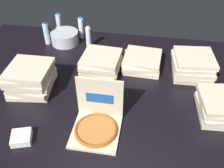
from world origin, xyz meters
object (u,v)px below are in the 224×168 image
(pizza_stack_right_mid, at_px, (222,107))
(water_bottle_1, at_px, (89,38))
(water_bottle_2, at_px, (59,24))
(napkin_pile, at_px, (21,137))
(pizza_stack_left_far, at_px, (142,62))
(pizza_stack_right_far, at_px, (30,78))
(pizza_stack_center_far, at_px, (193,66))
(water_bottle_3, at_px, (46,34))
(ice_bucket, at_px, (65,38))
(water_bottle_0, at_px, (81,28))
(open_pizza_box, at_px, (97,122))
(pizza_stack_left_mid, at_px, (101,63))

(pizza_stack_right_mid, relative_size, water_bottle_1, 1.59)
(water_bottle_2, xyz_separation_m, napkin_pile, (0.24, -1.55, -0.09))
(pizza_stack_right_mid, height_order, pizza_stack_left_far, pizza_stack_right_mid)
(pizza_stack_left_far, distance_m, water_bottle_1, 0.65)
(pizza_stack_right_far, distance_m, pizza_stack_center_far, 1.46)
(pizza_stack_right_far, relative_size, water_bottle_2, 1.60)
(water_bottle_1, bearing_deg, water_bottle_3, 178.78)
(pizza_stack_left_far, xyz_separation_m, water_bottle_1, (-0.59, 0.26, 0.06))
(water_bottle_3, bearing_deg, pizza_stack_center_far, -11.79)
(pizza_stack_right_far, bearing_deg, ice_bucket, 87.09)
(pizza_stack_center_far, relative_size, water_bottle_1, 1.57)
(water_bottle_0, height_order, napkin_pile, water_bottle_0)
(open_pizza_box, height_order, water_bottle_1, open_pizza_box)
(pizza_stack_center_far, bearing_deg, water_bottle_2, 158.98)
(ice_bucket, distance_m, water_bottle_2, 0.25)
(open_pizza_box, relative_size, water_bottle_3, 1.47)
(ice_bucket, relative_size, water_bottle_3, 1.21)
(water_bottle_2, distance_m, napkin_pile, 1.57)
(pizza_stack_left_far, height_order, water_bottle_1, water_bottle_1)
(pizza_stack_right_mid, height_order, ice_bucket, pizza_stack_right_mid)
(water_bottle_3, bearing_deg, pizza_stack_left_mid, -29.22)
(pizza_stack_right_mid, xyz_separation_m, water_bottle_0, (-1.39, 1.00, 0.04))
(pizza_stack_right_mid, distance_m, pizza_stack_left_far, 0.85)
(pizza_stack_left_mid, bearing_deg, pizza_stack_center_far, 4.34)
(water_bottle_3, bearing_deg, water_bottle_2, 76.64)
(water_bottle_0, bearing_deg, napkin_pile, -91.70)
(pizza_stack_center_far, bearing_deg, water_bottle_3, 168.21)
(pizza_stack_right_mid, height_order, napkin_pile, pizza_stack_right_mid)
(open_pizza_box, bearing_deg, water_bottle_2, 118.77)
(pizza_stack_right_far, relative_size, water_bottle_1, 1.60)
(open_pizza_box, height_order, pizza_stack_right_mid, open_pizza_box)
(open_pizza_box, bearing_deg, water_bottle_3, 125.92)
(open_pizza_box, xyz_separation_m, water_bottle_2, (-0.74, 1.35, 0.05))
(pizza_stack_right_far, xyz_separation_m, napkin_pile, (0.15, -0.53, -0.09))
(pizza_stack_left_mid, bearing_deg, pizza_stack_right_mid, -22.04)
(pizza_stack_right_far, relative_size, ice_bucket, 1.33)
(pizza_stack_center_far, bearing_deg, ice_bucket, 164.90)
(water_bottle_2, height_order, water_bottle_3, same)
(water_bottle_0, relative_size, napkin_pile, 1.85)
(pizza_stack_right_mid, height_order, water_bottle_3, water_bottle_3)
(open_pizza_box, distance_m, water_bottle_3, 1.37)
(open_pizza_box, distance_m, pizza_stack_left_mid, 0.73)
(water_bottle_3, bearing_deg, pizza_stack_left_far, -14.32)
(pizza_stack_right_far, height_order, water_bottle_1, water_bottle_1)
(water_bottle_1, relative_size, water_bottle_3, 1.00)
(pizza_stack_left_mid, bearing_deg, pizza_stack_left_far, 16.53)
(open_pizza_box, xyz_separation_m, ice_bucket, (-0.61, 1.15, -0.00))
(open_pizza_box, relative_size, pizza_stack_left_mid, 0.97)
(water_bottle_1, distance_m, water_bottle_3, 0.48)
(pizza_stack_center_far, height_order, water_bottle_2, water_bottle_2)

